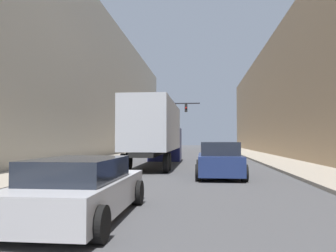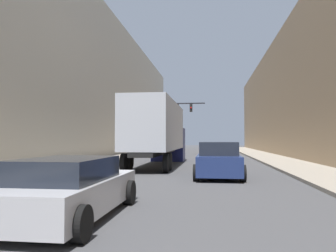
# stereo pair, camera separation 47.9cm
# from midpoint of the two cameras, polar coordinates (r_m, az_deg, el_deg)

# --- Properties ---
(sidewalk_right) EXTENTS (3.25, 80.00, 0.15)m
(sidewalk_right) POSITION_cam_midpoint_polar(r_m,az_deg,el_deg) (30.33, 16.40, -5.40)
(sidewalk_right) COLOR gray
(sidewalk_right) RESTS_ON ground
(sidewalk_left) EXTENTS (3.25, 80.00, 0.15)m
(sidewalk_left) POSITION_cam_midpoint_polar(r_m,az_deg,el_deg) (30.98, -9.82, -5.40)
(sidewalk_left) COLOR gray
(sidewalk_left) RESTS_ON ground
(building_right) EXTENTS (6.00, 80.00, 12.70)m
(building_right) POSITION_cam_midpoint_polar(r_m,az_deg,el_deg) (31.79, 24.54, 6.20)
(building_right) COLOR tan
(building_right) RESTS_ON ground
(building_left) EXTENTS (6.00, 80.00, 15.15)m
(building_left) POSITION_cam_midpoint_polar(r_m,az_deg,el_deg) (33.01, -17.55, 7.94)
(building_left) COLOR #BCB29E
(building_left) RESTS_ON ground
(semi_truck) EXTENTS (2.55, 11.87, 4.05)m
(semi_truck) POSITION_cam_midpoint_polar(r_m,az_deg,el_deg) (21.78, -2.61, -0.90)
(semi_truck) COLOR #B2B7C1
(semi_truck) RESTS_ON ground
(sedan_car) EXTENTS (2.09, 4.58, 1.33)m
(sedan_car) POSITION_cam_midpoint_polar(r_m,az_deg,el_deg) (7.62, -16.63, -10.48)
(sedan_car) COLOR #B7B7BC
(sedan_car) RESTS_ON ground
(suv_car) EXTENTS (2.14, 4.52, 1.62)m
(suv_car) POSITION_cam_midpoint_polar(r_m,az_deg,el_deg) (15.35, 8.02, -5.93)
(suv_car) COLOR navy
(suv_car) RESTS_ON ground
(traffic_signal_gantry) EXTENTS (6.26, 0.35, 6.06)m
(traffic_signal_gantry) POSITION_cam_midpoint_polar(r_m,az_deg,el_deg) (36.78, -1.75, 1.71)
(traffic_signal_gantry) COLOR black
(traffic_signal_gantry) RESTS_ON ground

